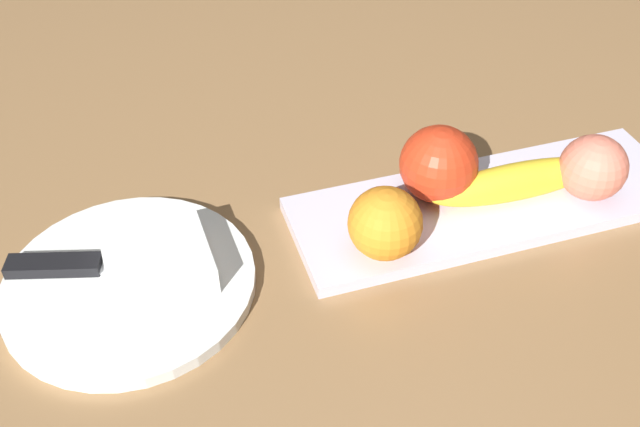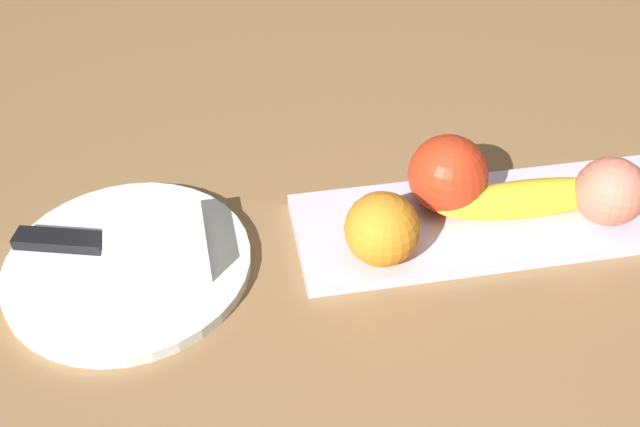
{
  "view_description": "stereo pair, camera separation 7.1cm",
  "coord_description": "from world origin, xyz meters",
  "views": [
    {
      "loc": [
        -0.31,
        -0.47,
        0.51
      ],
      "look_at": [
        -0.15,
        0.03,
        0.04
      ],
      "focal_mm": 40.21,
      "sensor_mm": 36.0,
      "label": 1
    },
    {
      "loc": [
        -0.24,
        -0.49,
        0.51
      ],
      "look_at": [
        -0.15,
        0.03,
        0.04
      ],
      "focal_mm": 40.21,
      "sensor_mm": 36.0,
      "label": 2
    }
  ],
  "objects": [
    {
      "name": "knife",
      "position": [
        -0.39,
        0.06,
        0.02
      ],
      "size": [
        0.18,
        0.07,
        0.01
      ],
      "rotation": [
        0.0,
        0.0,
        -0.27
      ],
      "color": "silver",
      "rests_on": "dinner_plate"
    },
    {
      "name": "orange_near_apple",
      "position": [
        -0.1,
        -0.01,
        0.05
      ],
      "size": [
        0.07,
        0.07,
        0.07
      ],
      "primitive_type": "sphere",
      "color": "orange",
      "rests_on": "fruit_tray"
    },
    {
      "name": "fruit_tray",
      "position": [
        0.04,
        0.03,
        0.01
      ],
      "size": [
        0.43,
        0.14,
        0.01
      ],
      "primitive_type": "cube",
      "color": "silver",
      "rests_on": "ground_plane"
    },
    {
      "name": "peach",
      "position": [
        0.14,
        0.01,
        0.05
      ],
      "size": [
        0.07,
        0.07,
        0.07
      ],
      "primitive_type": "sphere",
      "color": "#E2765F",
      "rests_on": "fruit_tray"
    },
    {
      "name": "banana",
      "position": [
        0.07,
        0.03,
        0.03
      ],
      "size": [
        0.2,
        0.04,
        0.04
      ],
      "primitive_type": "ellipsoid",
      "rotation": [
        0.0,
        0.0,
        -0.02
      ],
      "color": "yellow",
      "rests_on": "fruit_tray"
    },
    {
      "name": "dinner_plate",
      "position": [
        -0.34,
        0.03,
        0.01
      ],
      "size": [
        0.24,
        0.24,
        0.01
      ],
      "primitive_type": "cylinder",
      "color": "white",
      "rests_on": "ground_plane"
    },
    {
      "name": "apple",
      "position": [
        -0.01,
        0.05,
        0.06
      ],
      "size": [
        0.08,
        0.08,
        0.08
      ],
      "primitive_type": "sphere",
      "color": "red",
      "rests_on": "fruit_tray"
    },
    {
      "name": "folded_napkin",
      "position": [
        -0.31,
        0.03,
        0.03
      ],
      "size": [
        0.1,
        0.1,
        0.03
      ],
      "primitive_type": "cube",
      "rotation": [
        0.0,
        0.0,
        0.04
      ],
      "color": "white",
      "rests_on": "dinner_plate"
    },
    {
      "name": "ground_plane",
      "position": [
        0.0,
        0.0,
        0.0
      ],
      "size": [
        2.4,
        2.4,
        0.0
      ],
      "primitive_type": "plane",
      "color": "olive"
    }
  ]
}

